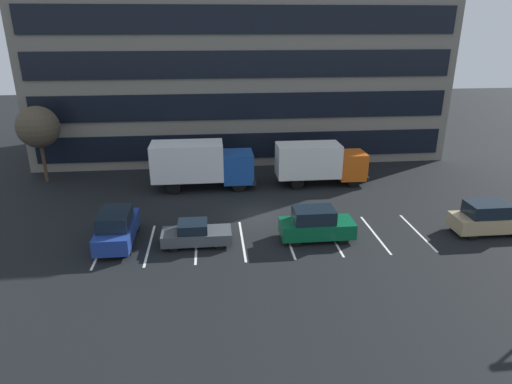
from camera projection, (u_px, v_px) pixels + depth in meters
The scene contains 10 objects.
ground_plane at pixel (258, 215), 30.88m from camera, with size 120.00×120.00×0.00m, color black.
office_building at pixel (239, 42), 43.75m from camera, with size 38.42×13.31×21.60m.
lot_markings at pixel (265, 239), 27.39m from camera, with size 19.74×5.40×0.01m.
box_truck_orange at pixel (319, 162), 36.17m from camera, with size 7.40×2.45×3.43m.
box_truck_blue at pixel (201, 163), 35.21m from camera, with size 8.13×2.69×3.77m.
suv_forest at pixel (316, 224), 27.10m from camera, with size 4.50×1.91×2.03m.
suv_navy at pixel (117, 228), 26.54m from camera, with size 2.02×4.76×2.15m.
sedan_charcoal at pixel (196, 234), 26.52m from camera, with size 4.14×1.73×1.48m.
suv_tan at pixel (488, 218), 27.94m from camera, with size 4.49×1.90×2.03m.
bare_tree at pixel (38, 127), 35.92m from camera, with size 3.37×3.37×6.32m.
Camera 1 is at (-3.08, -28.14, 12.44)m, focal length 31.19 mm.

